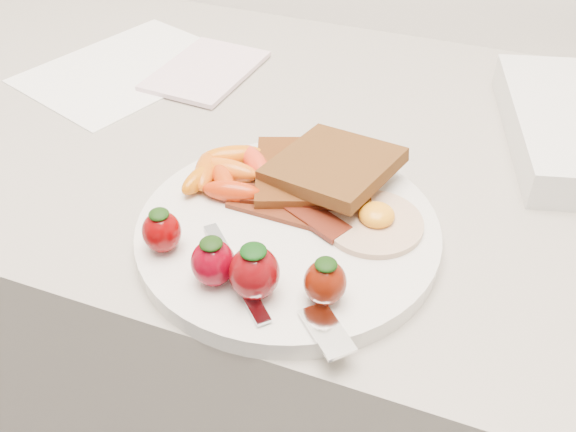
% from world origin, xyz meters
% --- Properties ---
extents(counter, '(2.00, 0.60, 0.90)m').
position_xyz_m(counter, '(0.00, 1.70, 0.45)').
color(counter, gray).
rests_on(counter, ground).
extents(plate, '(0.27, 0.27, 0.02)m').
position_xyz_m(plate, '(0.02, 1.53, 0.91)').
color(plate, silver).
rests_on(plate, counter).
extents(toast_lower, '(0.14, 0.14, 0.01)m').
position_xyz_m(toast_lower, '(0.02, 1.60, 0.93)').
color(toast_lower, '#3B2106').
rests_on(toast_lower, plate).
extents(toast_upper, '(0.13, 0.13, 0.02)m').
position_xyz_m(toast_upper, '(0.04, 1.60, 0.94)').
color(toast_upper, '#3D180D').
rests_on(toast_upper, toast_lower).
extents(fried_egg, '(0.10, 0.10, 0.02)m').
position_xyz_m(fried_egg, '(0.09, 1.56, 0.92)').
color(fried_egg, silver).
rests_on(fried_egg, plate).
extents(bacon_strips, '(0.12, 0.07, 0.01)m').
position_xyz_m(bacon_strips, '(0.02, 1.55, 0.92)').
color(bacon_strips, '#411405').
rests_on(bacon_strips, plate).
extents(baby_carrots, '(0.09, 0.10, 0.02)m').
position_xyz_m(baby_carrots, '(-0.06, 1.57, 0.93)').
color(baby_carrots, orange).
rests_on(baby_carrots, plate).
extents(strawberries, '(0.18, 0.06, 0.05)m').
position_xyz_m(strawberries, '(0.01, 1.45, 0.94)').
color(strawberries, '#6E0103').
rests_on(strawberries, plate).
extents(fork, '(0.16, 0.11, 0.00)m').
position_xyz_m(fork, '(0.05, 1.44, 0.92)').
color(fork, '#B6BEC8').
rests_on(fork, plate).
extents(paper_sheet, '(0.26, 0.30, 0.00)m').
position_xyz_m(paper_sheet, '(-0.29, 1.77, 0.90)').
color(paper_sheet, white).
rests_on(paper_sheet, counter).
extents(notepad, '(0.12, 0.16, 0.01)m').
position_xyz_m(notepad, '(-0.19, 1.79, 0.91)').
color(notepad, silver).
rests_on(notepad, paper_sheet).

